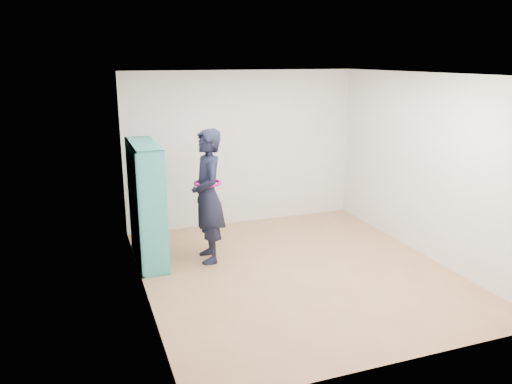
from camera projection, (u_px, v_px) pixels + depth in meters
name	position (u px, v px, depth m)	size (l,w,h in m)	color
floor	(296.00, 271.00, 6.76)	(4.50, 4.50, 0.00)	#9B6B46
ceiling	(300.00, 74.00, 6.08)	(4.50, 4.50, 0.00)	white
wall_left	(140.00, 191.00, 5.76)	(0.02, 4.50, 2.60)	silver
wall_right	(426.00, 166.00, 7.08)	(0.02, 4.50, 2.60)	silver
wall_back	(243.00, 149.00, 8.46)	(4.00, 0.02, 2.60)	silver
wall_front	(405.00, 234.00, 4.38)	(4.00, 0.02, 2.60)	silver
bookshelf	(145.00, 205.00, 6.91)	(0.37, 1.26, 1.68)	teal
person	(208.00, 196.00, 6.90)	(0.48, 0.70, 1.87)	black
smartphone	(197.00, 187.00, 6.90)	(0.01, 0.10, 0.14)	silver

